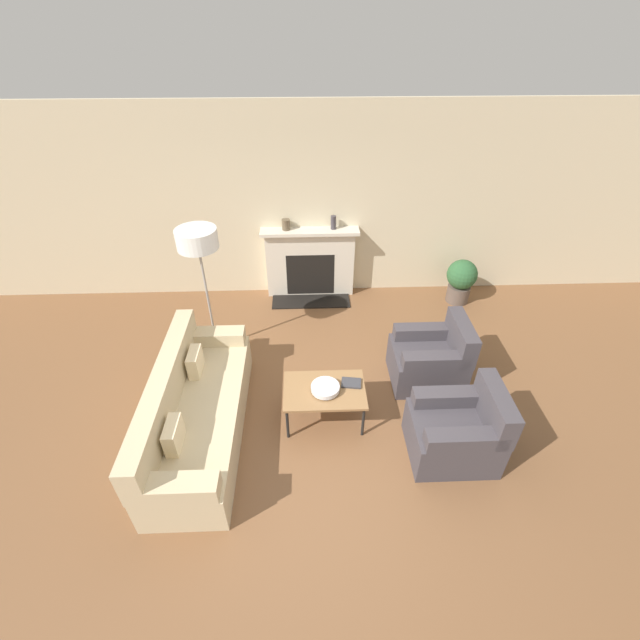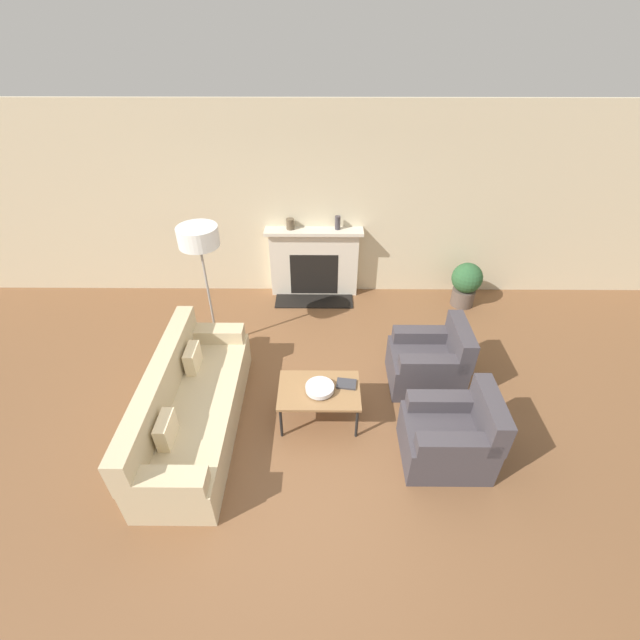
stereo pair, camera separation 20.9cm
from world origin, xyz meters
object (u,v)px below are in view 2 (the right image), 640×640
(fireplace, at_px, (314,263))
(potted_plant, at_px, (466,283))
(armchair_far, at_px, (430,362))
(book, at_px, (346,384))
(bowl, at_px, (320,388))
(mantel_vase_center_left, at_px, (338,223))
(floor_lamp, at_px, (200,244))
(couch, at_px, (191,407))
(coffee_table, at_px, (319,392))
(mantel_vase_left, at_px, (290,224))
(armchair_near, at_px, (452,436))

(fireplace, distance_m, potted_plant, 2.38)
(armchair_far, bearing_deg, book, -63.61)
(bowl, relative_size, mantel_vase_center_left, 1.53)
(fireplace, bearing_deg, armchair_far, -54.97)
(fireplace, relative_size, floor_lamp, 0.84)
(bowl, height_order, book, bowl)
(couch, distance_m, floor_lamp, 1.91)
(armchair_far, distance_m, book, 1.18)
(fireplace, height_order, book, fireplace)
(couch, bearing_deg, floor_lamp, 1.79)
(bowl, bearing_deg, coffee_table, 108.16)
(floor_lamp, bearing_deg, bowl, -42.76)
(couch, xyz_separation_m, floor_lamp, (-0.05, 1.47, 1.23))
(fireplace, bearing_deg, mantel_vase_center_left, 2.32)
(couch, relative_size, armchair_far, 2.62)
(bowl, distance_m, mantel_vase_left, 2.84)
(armchair_far, distance_m, floor_lamp, 3.14)
(fireplace, relative_size, couch, 0.65)
(coffee_table, relative_size, floor_lamp, 0.51)
(coffee_table, bearing_deg, potted_plant, 46.30)
(couch, bearing_deg, fireplace, -24.58)
(floor_lamp, height_order, mantel_vase_center_left, floor_lamp)
(coffee_table, xyz_separation_m, floor_lamp, (-1.44, 1.32, 1.13))
(fireplace, height_order, mantel_vase_center_left, mantel_vase_center_left)
(armchair_far, distance_m, potted_plant, 1.98)
(couch, height_order, armchair_far, couch)
(bowl, bearing_deg, armchair_far, 24.79)
(armchair_near, bearing_deg, coffee_table, -110.89)
(book, height_order, mantel_vase_center_left, mantel_vase_center_left)
(armchair_near, bearing_deg, mantel_vase_center_left, -161.06)
(bowl, distance_m, potted_plant, 3.27)
(couch, distance_m, bowl, 1.42)
(armchair_near, height_order, bowl, armchair_near)
(mantel_vase_left, bearing_deg, coffee_table, -80.35)
(fireplace, bearing_deg, floor_lamp, -134.56)
(armchair_near, relative_size, armchair_far, 1.00)
(coffee_table, bearing_deg, book, 14.11)
(fireplace, xyz_separation_m, mantel_vase_left, (-0.35, 0.01, 0.66))
(fireplace, xyz_separation_m, book, (0.41, -2.60, -0.08))
(floor_lamp, height_order, potted_plant, floor_lamp)
(fireplace, distance_m, armchair_far, 2.55)
(potted_plant, bearing_deg, couch, -145.52)
(bowl, height_order, floor_lamp, floor_lamp)
(armchair_near, height_order, book, armchair_near)
(armchair_far, height_order, mantel_vase_left, mantel_vase_left)
(floor_lamp, relative_size, potted_plant, 2.48)
(couch, distance_m, book, 1.72)
(coffee_table, bearing_deg, armchair_near, -20.89)
(mantel_vase_left, bearing_deg, armchair_near, -60.55)
(couch, bearing_deg, coffee_table, -83.90)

